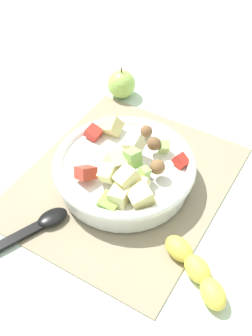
% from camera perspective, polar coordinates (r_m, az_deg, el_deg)
% --- Properties ---
extents(ground_plane, '(2.40, 2.40, 0.00)m').
position_cam_1_polar(ground_plane, '(0.84, -0.23, -1.97)').
color(ground_plane, silver).
extents(placemat, '(0.43, 0.37, 0.01)m').
position_cam_1_polar(placemat, '(0.83, -0.23, -1.83)').
color(placemat, gray).
rests_on(placemat, ground_plane).
extents(salad_bowl, '(0.27, 0.27, 0.10)m').
position_cam_1_polar(salad_bowl, '(0.81, 0.01, -0.26)').
color(salad_bowl, white).
rests_on(salad_bowl, placemat).
extents(serving_spoon, '(0.21, 0.11, 0.01)m').
position_cam_1_polar(serving_spoon, '(0.77, -12.79, -8.08)').
color(serving_spoon, black).
rests_on(serving_spoon, placemat).
extents(whole_apple, '(0.07, 0.07, 0.08)m').
position_cam_1_polar(whole_apple, '(1.03, -0.60, 11.08)').
color(whole_apple, '#9EC656').
rests_on(whole_apple, ground_plane).
extents(banana_whole, '(0.10, 0.14, 0.04)m').
position_cam_1_polar(banana_whole, '(0.71, 9.30, -13.24)').
color(banana_whole, yellow).
rests_on(banana_whole, ground_plane).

